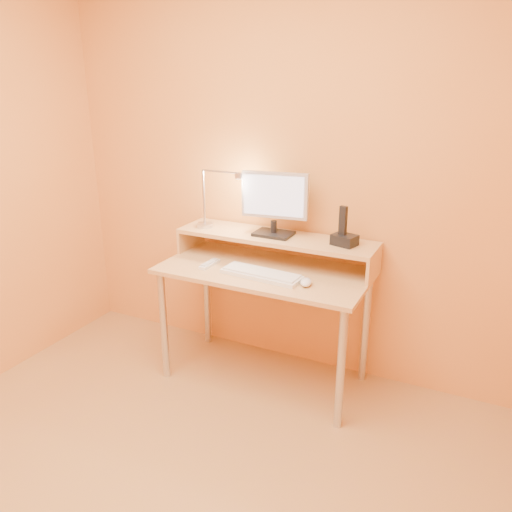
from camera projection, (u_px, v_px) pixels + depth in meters
The scene contains 25 objects.
wall_back at pixel (288, 168), 3.00m from camera, with size 3.00×0.04×2.50m, color #DF9248.
desk_leg_fl at pixel (164, 326), 3.04m from camera, with size 0.04×0.04×0.69m, color silver.
desk_leg_fr at pixel (341, 369), 2.59m from camera, with size 0.04×0.04×0.69m, color silver.
desk_leg_bl at pixel (207, 295), 3.47m from camera, with size 0.04×0.04×0.69m, color silver.
desk_leg_br at pixel (365, 328), 3.01m from camera, with size 0.04×0.04×0.69m, color silver.
desk_lower at pixel (264, 271), 2.91m from camera, with size 1.20×0.60×0.03m, color #DEAC64.
shelf_riser_left at pixel (191, 237), 3.25m from camera, with size 0.02×0.30×0.14m, color #DEAC64.
shelf_riser_right at pixel (374, 266), 2.77m from camera, with size 0.02×0.30×0.14m, color #DEAC64.
desk_shelf at pixel (275, 237), 2.98m from camera, with size 1.20×0.30×0.03m, color #DEAC64.
monitor_foot at pixel (274, 234), 2.98m from camera, with size 0.22×0.16×0.02m, color black.
monitor_neck at pixel (274, 227), 2.97m from camera, with size 0.04×0.04×0.07m, color black.
monitor_panel at pixel (275, 195), 2.91m from camera, with size 0.39×0.04×0.27m, color #B9B9C2.
monitor_back at pixel (276, 194), 2.93m from camera, with size 0.35×0.01×0.23m, color black.
monitor_screen at pixel (273, 196), 2.90m from camera, with size 0.36×0.00×0.23m, color silver.
lamp_base at pixel (205, 225), 3.14m from camera, with size 0.10×0.10×0.03m, color silver.
lamp_post at pixel (204, 197), 3.08m from camera, with size 0.01×0.01×0.33m, color silver.
lamp_arm at pixel (220, 172), 2.98m from camera, with size 0.01×0.01×0.24m, color silver.
lamp_head at pixel (238, 176), 2.93m from camera, with size 0.04×0.04×0.03m, color silver.
lamp_bulb at pixel (238, 178), 2.94m from camera, with size 0.03×0.03×0.00m, color #FFEAC6.
phone_dock at pixel (345, 240), 2.80m from camera, with size 0.13×0.10×0.06m, color black.
phone_handset at pixel (343, 220), 2.77m from camera, with size 0.04×0.03×0.16m, color black.
phone_led at pixel (350, 244), 2.73m from camera, with size 0.01×0.00×0.04m, color blue.
keyboard at pixel (261, 275), 2.79m from camera, with size 0.46×0.15×0.02m, color white.
mouse at pixel (306, 282), 2.67m from camera, with size 0.06×0.11×0.04m, color silver.
remote_control at pixel (210, 264), 2.95m from camera, with size 0.04×0.17×0.02m, color white.
Camera 1 is at (1.14, -1.28, 1.76)m, focal length 35.53 mm.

